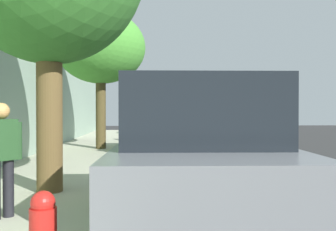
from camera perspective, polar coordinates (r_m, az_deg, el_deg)
The scene contains 13 objects.
ground at distance 10.61m, azimuth 4.35°, elevation -8.05°, with size 57.83×57.83×0.00m, color #2E2E2E.
sidewalk at distance 10.72m, azimuth -15.30°, elevation -7.64°, with size 3.35×36.15×0.12m, color #B1B298.
curb_edge at distance 10.51m, azimuth -5.81°, elevation -7.79°, with size 0.16×36.15×0.12m, color gray.
lane_stripe_centre at distance 11.64m, azimuth 20.10°, elevation -7.28°, with size 0.14×35.80×0.01m.
lane_stripe_bike_edge at distance 10.56m, azimuth 2.27°, elevation -8.06°, with size 0.12×36.15×0.01m, color white.
building_facade at distance 11.19m, azimuth -25.06°, elevation 5.03°, with size 0.50×36.15×4.94m, color #8AA28F.
parked_pickup_green_nearest at distance 23.88m, azimuth -2.05°, elevation -1.00°, with size 2.05×5.31×1.95m.
parked_suv_dark_blue_second at distance 13.09m, azimuth -0.12°, elevation -1.86°, with size 1.98×4.70×1.99m.
parked_suv_grey_mid at distance 4.92m, azimuth 3.99°, elevation -6.18°, with size 2.10×4.76×1.99m.
bicycle_at_curb at distance 17.13m, azimuth -3.37°, elevation -3.41°, with size 1.40×1.13×0.78m.
cyclist_with_backpack at distance 17.52m, azimuth -4.07°, elevation -1.08°, with size 0.55×0.53×1.74m.
street_tree_near_cyclist at distance 14.72m, azimuth -10.62°, elevation 10.45°, with size 3.54×3.54×5.45m.
pedestrian_on_phone at distance 5.53m, azimuth -24.87°, elevation -5.47°, with size 0.43×0.51×1.61m.
Camera 1 is at (1.44, 10.38, 1.62)m, focal length 38.50 mm.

